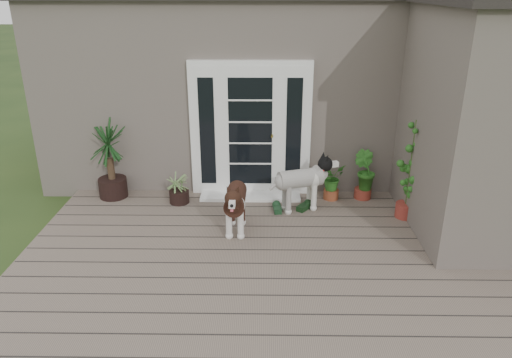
{
  "coord_description": "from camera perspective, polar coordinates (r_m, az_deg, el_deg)",
  "views": [
    {
      "loc": [
        -0.01,
        -4.74,
        3.32
      ],
      "look_at": [
        -0.1,
        1.75,
        0.7
      ],
      "focal_mm": 33.9,
      "sensor_mm": 36.0,
      "label": 1
    }
  ],
  "objects": [
    {
      "name": "herb_b",
      "position": [
        7.88,
        12.58,
        -0.27
      ],
      "size": [
        0.54,
        0.54,
        0.57
      ],
      "primitive_type": "imported",
      "rotation": [
        0.0,
        0.0,
        2.41
      ],
      "color": "#245C1A",
      "rests_on": "deck"
    },
    {
      "name": "white_dog",
      "position": [
        7.28,
        5.22,
        -0.95
      ],
      "size": [
        0.97,
        0.65,
        0.75
      ],
      "primitive_type": null,
      "rotation": [
        0.0,
        0.0,
        -1.24
      ],
      "color": "silver",
      "rests_on": "deck"
    },
    {
      "name": "door_step",
      "position": [
        7.82,
        -0.67,
        -1.98
      ],
      "size": [
        1.6,
        0.4,
        0.05
      ],
      "primitive_type": "cube",
      "color": "white",
      "rests_on": "deck"
    },
    {
      "name": "brindle_dog",
      "position": [
        6.63,
        -2.4,
        -3.38
      ],
      "size": [
        0.4,
        0.88,
        0.73
      ],
      "primitive_type": null,
      "rotation": [
        0.0,
        0.0,
        3.12
      ],
      "color": "#3E2016",
      "rests_on": "deck"
    },
    {
      "name": "herb_a",
      "position": [
        7.77,
        8.9,
        -0.65
      ],
      "size": [
        0.54,
        0.54,
        0.49
      ],
      "primitive_type": "imported",
      "rotation": [
        0.0,
        0.0,
        0.67
      ],
      "color": "#1B6122",
      "rests_on": "deck"
    },
    {
      "name": "herb_c",
      "position": [
        8.08,
        17.9,
        -0.48
      ],
      "size": [
        0.44,
        0.44,
        0.52
      ],
      "primitive_type": "imported",
      "rotation": [
        0.0,
        0.0,
        4.3
      ],
      "color": "#265418",
      "rests_on": "deck"
    },
    {
      "name": "house_main",
      "position": [
        9.55,
        0.87,
        11.32
      ],
      "size": [
        7.4,
        4.0,
        3.1
      ],
      "primitive_type": "cube",
      "color": "#665E54",
      "rests_on": "ground"
    },
    {
      "name": "sapling",
      "position": [
        7.22,
        17.77,
        1.19
      ],
      "size": [
        0.56,
        0.56,
        1.53
      ],
      "primitive_type": null,
      "rotation": [
        0.0,
        0.0,
        0.27
      ],
      "color": "#1D5518",
      "rests_on": "deck"
    },
    {
      "name": "deck",
      "position": [
        6.09,
        0.77,
        -10.41
      ],
      "size": [
        6.2,
        4.6,
        0.12
      ],
      "primitive_type": "cube",
      "color": "#6B5B4C",
      "rests_on": "ground"
    },
    {
      "name": "house_wing",
      "position": [
        7.11,
        25.05,
        5.48
      ],
      "size": [
        1.6,
        2.4,
        3.1
      ],
      "primitive_type": "cube",
      "color": "#665E54",
      "rests_on": "ground"
    },
    {
      "name": "yucca",
      "position": [
        7.97,
        -16.85,
        2.08
      ],
      "size": [
        0.86,
        0.86,
        1.23
      ],
      "primitive_type": null,
      "rotation": [
        0.0,
        0.0,
        -0.01
      ],
      "color": "black",
      "rests_on": "deck"
    },
    {
      "name": "clog_right",
      "position": [
        7.44,
        5.75,
        -3.18
      ],
      "size": [
        0.34,
        0.37,
        0.1
      ],
      "primitive_type": null,
      "rotation": [
        0.0,
        0.0,
        -0.64
      ],
      "color": "black",
      "rests_on": "deck"
    },
    {
      "name": "door_unit",
      "position": [
        7.64,
        -0.66,
        5.84
      ],
      "size": [
        1.9,
        0.14,
        2.15
      ],
      "primitive_type": "cube",
      "color": "white",
      "rests_on": "deck"
    },
    {
      "name": "clog_left",
      "position": [
        7.36,
        2.51,
        -3.4
      ],
      "size": [
        0.18,
        0.34,
        0.1
      ],
      "primitive_type": null,
      "rotation": [
        0.0,
        0.0,
        0.09
      ],
      "color": "#16371C",
      "rests_on": "deck"
    },
    {
      "name": "spider_plant",
      "position": [
        7.63,
        -9.11,
        -0.87
      ],
      "size": [
        0.62,
        0.62,
        0.55
      ],
      "primitive_type": null,
      "rotation": [
        0.0,
        0.0,
        -0.23
      ],
      "color": "#96AF6B",
      "rests_on": "deck"
    }
  ]
}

